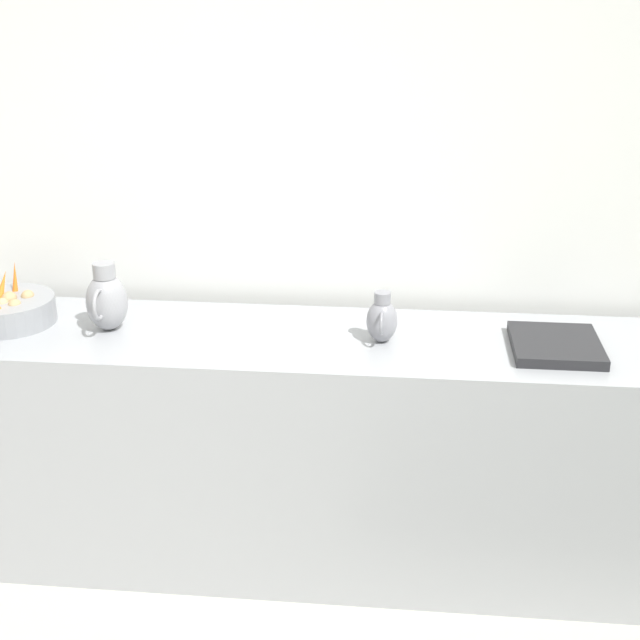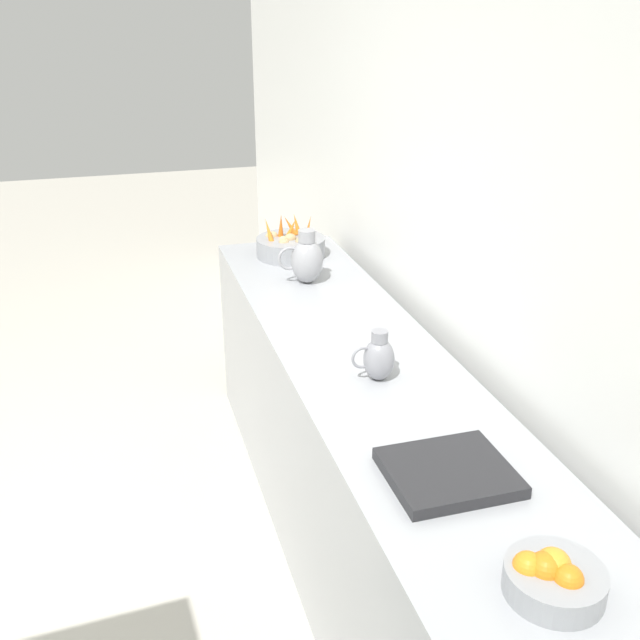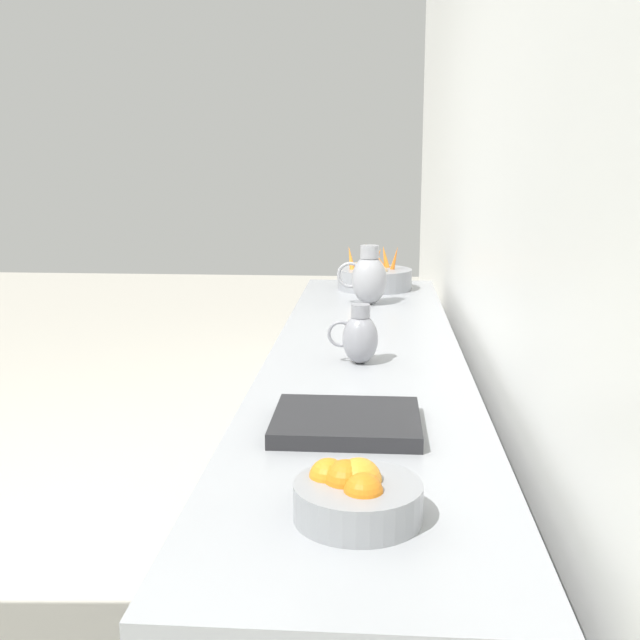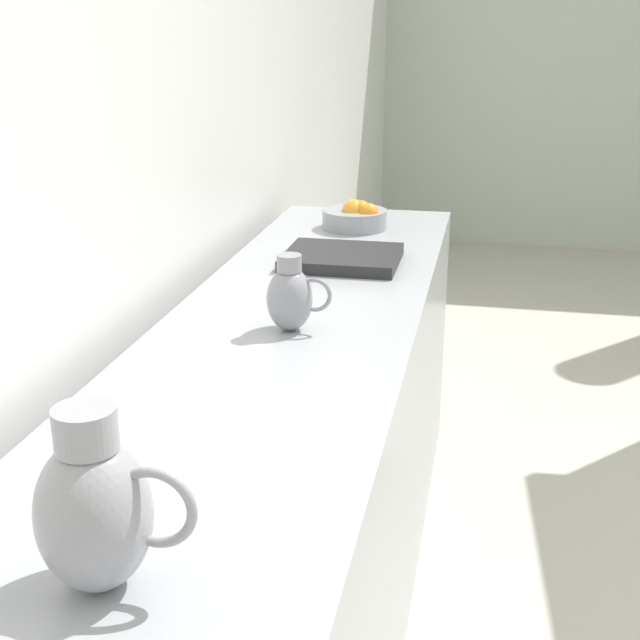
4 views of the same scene
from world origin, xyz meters
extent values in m
cube|color=white|center=(-1.95, 0.51, 1.50)|extent=(0.10, 8.63, 3.00)
cube|color=#9EA0A5|center=(-1.53, 0.01, 0.46)|extent=(0.62, 3.07, 0.92)
cylinder|color=gray|center=(-1.53, 1.21, 0.96)|extent=(0.23, 0.23, 0.07)
sphere|color=orange|center=(-1.54, 1.24, 0.99)|extent=(0.07, 0.07, 0.07)
sphere|color=orange|center=(-1.53, 1.19, 0.99)|extent=(0.08, 0.08, 0.08)
sphere|color=orange|center=(-1.48, 1.18, 0.99)|extent=(0.07, 0.07, 0.07)
sphere|color=orange|center=(-1.51, 1.20, 0.99)|extent=(0.08, 0.08, 0.08)
ellipsoid|color=#939399|center=(-1.53, -0.85, 1.03)|extent=(0.15, 0.15, 0.21)
cylinder|color=#939399|center=(-1.53, -0.85, 1.15)|extent=(0.08, 0.08, 0.06)
torus|color=#939399|center=(-1.45, -0.85, 1.05)|extent=(0.11, 0.01, 0.11)
ellipsoid|color=gray|center=(-1.51, 0.15, 1.00)|extent=(0.11, 0.11, 0.15)
cylinder|color=gray|center=(-1.51, 0.15, 1.09)|extent=(0.06, 0.06, 0.04)
torus|color=gray|center=(-1.45, 0.15, 1.01)|extent=(0.08, 0.01, 0.08)
cube|color=#232326|center=(-1.49, 0.75, 0.94)|extent=(0.34, 0.30, 0.04)
camera|label=1|loc=(1.39, 0.22, 2.14)|focal=49.77mm
camera|label=2|loc=(-0.67, 2.28, 2.15)|focal=41.46mm
camera|label=3|loc=(-1.56, 2.49, 1.55)|focal=44.23mm
camera|label=4|loc=(-1.06, -1.72, 1.62)|focal=48.24mm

